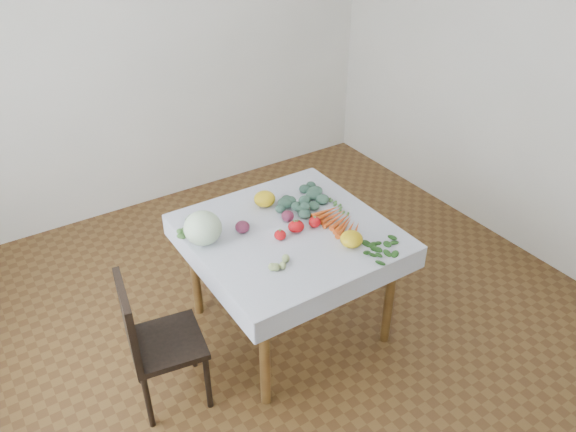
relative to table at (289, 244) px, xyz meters
The scene contains 19 objects.
ground 0.65m from the table, ahead, with size 4.00×4.00×0.00m, color brown.
back_wall 2.12m from the table, 90.00° to the left, with size 4.00×0.04×2.70m, color white.
table is the anchor object (origin of this frame).
tablecloth 0.10m from the table, ahead, with size 1.12×1.12×0.01m, color white.
chair 0.95m from the table, behind, with size 0.44×0.44×0.84m.
cabbage 0.54m from the table, 161.11° to the left, with size 0.21×0.21×0.19m, color silver.
tomato_a 0.14m from the table, 55.42° to the right, with size 0.08×0.08×0.07m, color red.
tomato_b 0.17m from the table, 151.86° to the right, with size 0.07×0.07×0.06m, color red.
tomato_c 0.15m from the table, 48.32° to the right, with size 0.08×0.08×0.07m, color red.
tomato_d 0.21m from the table, 19.05° to the right, with size 0.07×0.07×0.06m, color red.
heirloom_back 0.35m from the table, 85.91° to the left, with size 0.14×0.14×0.09m, color gold.
heirloom_front 0.41m from the table, 56.72° to the right, with size 0.13×0.13×0.09m, color gold.
onion_a 0.31m from the table, 151.33° to the left, with size 0.09×0.09×0.07m, color #51172E.
onion_b 0.17m from the table, 61.94° to the left, with size 0.08×0.08×0.07m, color #51172E.
tomatillo_cluster 0.37m from the table, 129.89° to the right, with size 0.10×0.12×0.04m.
carrot_bunch 0.33m from the table, 20.58° to the right, with size 0.21×0.37×0.03m.
kale_bunch 0.31m from the table, 41.68° to the left, with size 0.36×0.34×0.05m.
basil_bunch 0.58m from the table, 52.71° to the right, with size 0.25×0.20×0.01m.
dill_bunch 0.60m from the table, 144.43° to the left, with size 0.20×0.18×0.02m.
Camera 1 is at (-1.48, -2.27, 2.61)m, focal length 35.00 mm.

